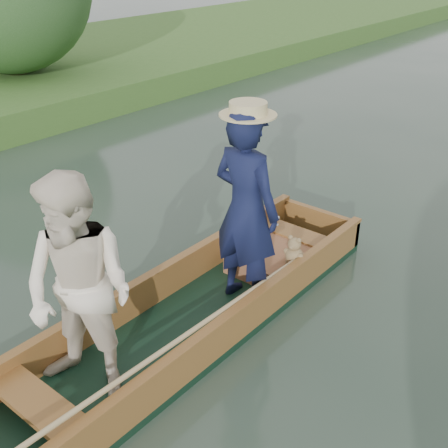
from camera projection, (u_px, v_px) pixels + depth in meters
The scene contains 3 objects.
ground at pixel (185, 332), 5.46m from camera, with size 120.00×120.00×0.00m, color #283D30.
trees_far at pixel (236, 23), 7.57m from camera, with size 21.28×5.54×4.37m.
punt at pixel (170, 275), 4.96m from camera, with size 1.14×5.06×2.13m.
Camera 1 is at (3.05, -3.13, 3.46)m, focal length 45.00 mm.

